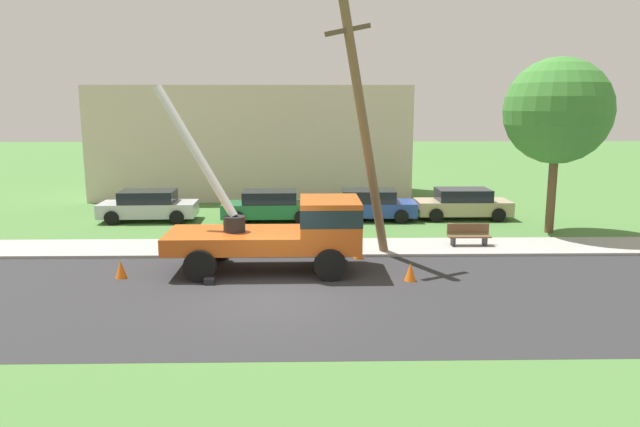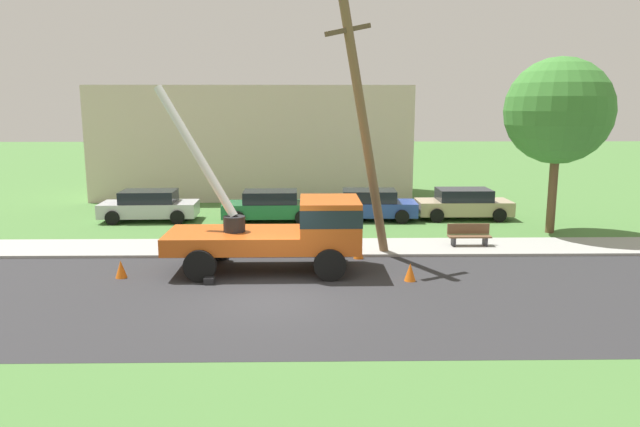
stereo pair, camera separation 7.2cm
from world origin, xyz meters
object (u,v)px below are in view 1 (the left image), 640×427
parked_sedan_blue (368,205)px  roadside_tree_near (558,111)px  traffic_cone_behind (121,269)px  traffic_cone_ahead (410,272)px  utility_truck (290,228)px  traffic_cone_curbside (358,251)px  parked_sedan_silver (148,206)px  leaning_utility_pole (364,128)px  parked_sedan_tan (463,204)px  parked_sedan_green (270,206)px  park_bench (469,236)px

parked_sedan_blue → roadside_tree_near: size_ratio=0.61×
traffic_cone_behind → roadside_tree_near: size_ratio=0.08×
traffic_cone_ahead → utility_truck: bearing=161.1°
traffic_cone_curbside → roadside_tree_near: 10.58m
roadside_tree_near → traffic_cone_behind: bearing=-158.5°
traffic_cone_curbside → parked_sedan_silver: size_ratio=0.13×
traffic_cone_behind → roadside_tree_near: roadside_tree_near is taller
traffic_cone_behind → parked_sedan_silver: size_ratio=0.13×
leaning_utility_pole → traffic_cone_behind: bearing=-163.0°
leaning_utility_pole → traffic_cone_curbside: (-0.15, -0.16, -4.27)m
leaning_utility_pole → traffic_cone_ahead: bearing=-67.0°
traffic_cone_behind → parked_sedan_blue: bearing=46.9°
traffic_cone_curbside → parked_sedan_tan: bearing=52.6°
parked_sedan_blue → roadside_tree_near: roadside_tree_near is taller
parked_sedan_blue → traffic_cone_curbside: bearing=-98.6°
traffic_cone_ahead → traffic_cone_curbside: (-1.36, 2.69, 0.00)m
parked_sedan_green → park_bench: parked_sedan_green is taller
leaning_utility_pole → roadside_tree_near: (8.32, 3.97, 0.53)m
parked_sedan_silver → parked_sedan_tan: (14.81, 0.28, 0.00)m
traffic_cone_curbside → parked_sedan_green: bearing=117.4°
traffic_cone_behind → traffic_cone_curbside: same height
utility_truck → park_bench: size_ratio=4.24×
traffic_cone_ahead → parked_sedan_green: 10.74m
parked_sedan_green → roadside_tree_near: (12.02, -2.72, 4.36)m
park_bench → traffic_cone_curbside: bearing=-160.6°
leaning_utility_pole → traffic_cone_curbside: leaning_utility_pole is taller
park_bench → roadside_tree_near: size_ratio=0.22×
leaning_utility_pole → parked_sedan_blue: 7.95m
traffic_cone_ahead → parked_sedan_green: parked_sedan_green is taller
utility_truck → park_bench: (6.67, 2.93, -0.95)m
parked_sedan_blue → traffic_cone_ahead: bearing=-88.2°
parked_sedan_blue → park_bench: (3.24, -5.54, -0.25)m
traffic_cone_behind → parked_sedan_green: bearing=65.8°
traffic_cone_ahead → roadside_tree_near: (7.11, 6.82, 4.79)m
traffic_cone_curbside → parked_sedan_green: size_ratio=0.13×
parked_sedan_green → roadside_tree_near: roadside_tree_near is taller
leaning_utility_pole → parked_sedan_green: bearing=119.0°
traffic_cone_behind → roadside_tree_near: bearing=21.5°
utility_truck → leaning_utility_pole: 4.32m
traffic_cone_ahead → traffic_cone_curbside: bearing=116.9°
utility_truck → roadside_tree_near: roadside_tree_near is taller
traffic_cone_curbside → parked_sedan_blue: 7.15m
leaning_utility_pole → parked_sedan_silver: bearing=143.8°
parked_sedan_silver → roadside_tree_near: roadside_tree_near is taller
traffic_cone_ahead → parked_sedan_silver: parked_sedan_silver is taller
utility_truck → parked_sedan_tan: utility_truck is taller
utility_truck → park_bench: bearing=23.7°
traffic_cone_curbside → parked_sedan_tan: 9.21m
parked_sedan_silver → parked_sedan_tan: bearing=1.1°
utility_truck → park_bench: utility_truck is taller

